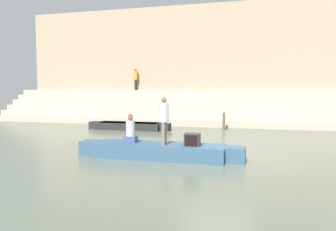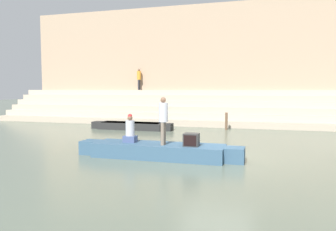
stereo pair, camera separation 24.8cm
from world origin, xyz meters
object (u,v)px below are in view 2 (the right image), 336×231
object	(u,v)px
person_standing	(163,117)
mooring_post	(226,121)
moored_boat_shore	(132,126)
person_rowing	(130,131)
tv_set	(191,140)
rowboat_main	(158,150)
person_on_steps	(139,78)

from	to	relation	value
person_standing	mooring_post	world-z (taller)	person_standing
person_standing	moored_boat_shore	xyz separation A→B (m)	(-4.34, 7.57, -1.21)
person_rowing	moored_boat_shore	size ratio (longest dim) A/B	0.20
tv_set	mooring_post	xyz separation A→B (m)	(0.18, 8.92, -0.19)
rowboat_main	person_standing	bearing A→B (deg)	-33.47
person_rowing	person_on_steps	size ratio (longest dim) A/B	0.62
rowboat_main	person_rowing	bearing A→B (deg)	177.76
person_rowing	moored_boat_shore	world-z (taller)	person_rowing
rowboat_main	person_on_steps	distance (m)	14.92
moored_boat_shore	person_rowing	bearing A→B (deg)	-63.44
person_standing	person_on_steps	bearing A→B (deg)	129.50
moored_boat_shore	person_on_steps	world-z (taller)	person_on_steps
person_rowing	mooring_post	world-z (taller)	person_rowing
tv_set	rowboat_main	bearing A→B (deg)	171.21
person_rowing	moored_boat_shore	bearing A→B (deg)	99.99
mooring_post	tv_set	bearing A→B (deg)	-91.18
person_standing	tv_set	bearing A→B (deg)	15.37
moored_boat_shore	person_on_steps	bearing A→B (deg)	111.33
moored_boat_shore	mooring_post	bearing A→B (deg)	18.08
person_rowing	moored_boat_shore	distance (m)	8.00
moored_boat_shore	person_on_steps	distance (m)	6.93
rowboat_main	tv_set	world-z (taller)	tv_set
rowboat_main	person_rowing	xyz separation A→B (m)	(-1.08, 0.05, 0.64)
rowboat_main	moored_boat_shore	xyz separation A→B (m)	(-4.11, 7.42, -0.04)
person_on_steps	rowboat_main	bearing A→B (deg)	3.02
rowboat_main	tv_set	distance (m)	1.30
rowboat_main	person_rowing	world-z (taller)	person_rowing
tv_set	moored_boat_shore	distance (m)	9.26
person_standing	moored_boat_shore	distance (m)	8.81
person_rowing	mooring_post	size ratio (longest dim) A/B	1.00
mooring_post	person_standing	bearing A→B (deg)	-97.42
person_rowing	person_standing	bearing A→B (deg)	-21.03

